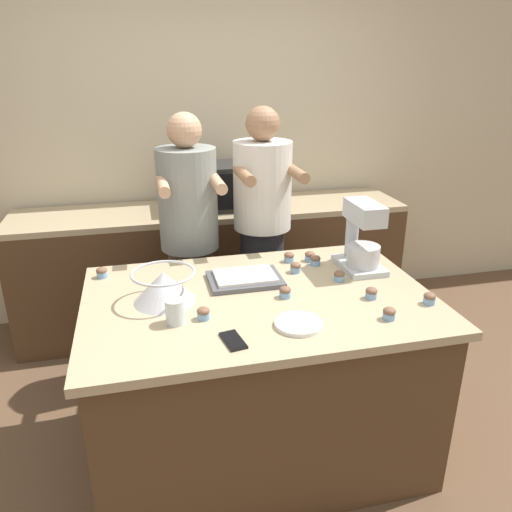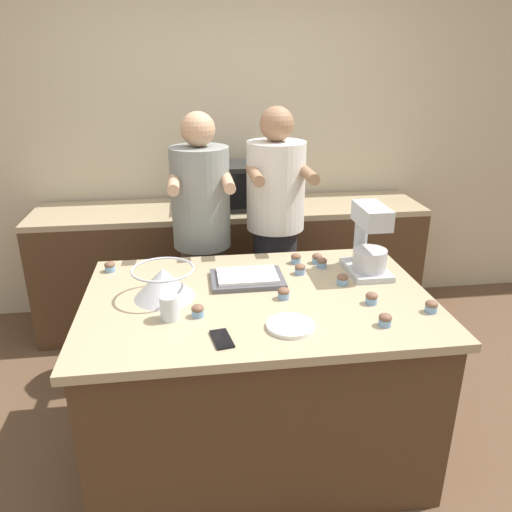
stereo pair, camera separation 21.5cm
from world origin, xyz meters
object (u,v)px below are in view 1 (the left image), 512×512
(person_left, at_px, (190,245))
(cupcake_6, at_px, (339,276))
(person_right, at_px, (262,237))
(drinking_glass, at_px, (175,311))
(cupcake_8, at_px, (389,313))
(cupcake_7, at_px, (295,267))
(small_plate, at_px, (299,324))
(mixing_bowl, at_px, (164,286))
(cupcake_4, at_px, (285,292))
(cupcake_10, at_px, (315,260))
(cupcake_5, at_px, (371,293))
(microwave_oven, at_px, (216,186))
(cell_phone, at_px, (233,340))
(cupcake_1, at_px, (289,257))
(baking_tray, at_px, (245,278))
(stand_mixer, at_px, (361,240))
(cupcake_3, at_px, (310,256))
(cupcake_0, at_px, (430,298))
(cupcake_2, at_px, (203,313))
(cupcake_9, at_px, (102,272))

(person_left, xyz_separation_m, cupcake_6, (0.66, -0.76, 0.05))
(person_right, height_order, drinking_glass, person_right)
(cupcake_6, relative_size, cupcake_8, 1.00)
(cupcake_6, bearing_deg, cupcake_7, 139.13)
(small_plate, bearing_deg, mixing_bowl, 145.43)
(mixing_bowl, xyz_separation_m, cupcake_8, (0.91, -0.40, -0.05))
(mixing_bowl, relative_size, cupcake_4, 5.28)
(cupcake_6, height_order, cupcake_10, same)
(cupcake_5, bearing_deg, mixing_bowl, 168.06)
(cupcake_6, bearing_deg, cupcake_4, -160.16)
(microwave_oven, relative_size, cupcake_6, 9.58)
(drinking_glass, bearing_deg, small_plate, -16.23)
(person_right, bearing_deg, drinking_glass, -122.20)
(person_left, height_order, cupcake_8, person_left)
(mixing_bowl, bearing_deg, cupcake_8, -23.49)
(cell_phone, distance_m, drinking_glass, 0.29)
(cupcake_1, distance_m, cupcake_5, 0.57)
(baking_tray, bearing_deg, stand_mixer, 2.27)
(person_right, relative_size, drinking_glass, 15.43)
(person_left, relative_size, stand_mixer, 4.54)
(cell_phone, xyz_separation_m, cupcake_3, (0.57, 0.73, 0.02))
(person_left, distance_m, cupcake_8, 1.38)
(cupcake_0, height_order, cupcake_3, same)
(stand_mixer, height_order, baking_tray, stand_mixer)
(cupcake_2, bearing_deg, cupcake_0, -5.57)
(small_plate, relative_size, cupcake_5, 3.65)
(cell_phone, xyz_separation_m, cupcake_2, (-0.09, 0.21, 0.02))
(person_left, distance_m, cupcake_2, 0.99)
(cupcake_3, relative_size, cupcake_6, 1.00)
(cell_phone, xyz_separation_m, cupcake_4, (0.31, 0.33, 0.02))
(person_left, xyz_separation_m, cupcake_8, (0.71, -1.18, 0.05))
(cupcake_1, height_order, cupcake_7, same)
(cupcake_2, xyz_separation_m, cupcake_9, (-0.44, 0.55, 0.00))
(cupcake_1, bearing_deg, cupcake_7, -93.94)
(person_left, height_order, cupcake_2, person_left)
(cupcake_0, relative_size, cupcake_8, 1.00)
(cupcake_7, height_order, cupcake_8, same)
(mixing_bowl, xyz_separation_m, cupcake_9, (-0.29, 0.34, -0.05))
(small_plate, distance_m, cupcake_6, 0.51)
(cell_phone, bearing_deg, mixing_bowl, 119.28)
(cupcake_2, bearing_deg, drinking_glass, -176.83)
(microwave_oven, distance_m, cupcake_3, 1.12)
(cell_phone, relative_size, cupcake_10, 2.80)
(drinking_glass, xyz_separation_m, cupcake_3, (0.78, 0.52, -0.03))
(stand_mixer, bearing_deg, cell_phone, -144.46)
(baking_tray, height_order, cupcake_8, cupcake_8)
(cupcake_1, bearing_deg, cell_phone, -121.61)
(stand_mixer, relative_size, cupcake_10, 6.57)
(cupcake_0, relative_size, cupcake_10, 1.00)
(cupcake_0, xyz_separation_m, cupcake_2, (-1.01, 0.10, 0.00))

